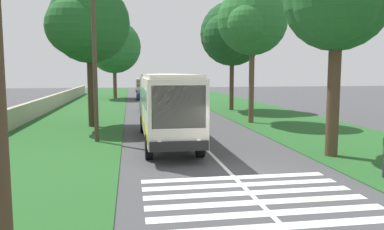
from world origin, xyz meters
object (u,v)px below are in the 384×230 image
coach_bus (166,103)px  roadside_tree_right_1 (250,23)px  roadside_tree_right_2 (230,35)px  trailing_minibus_0 (141,84)px  trailing_car_2 (143,95)px  trailing_car_0 (149,105)px  roadside_tree_left_1 (113,48)px  roadside_tree_right_0 (335,0)px  utility_pole (95,59)px  trailing_car_1 (174,98)px  roadside_tree_left_2 (87,26)px  trailing_car_3 (163,91)px

coach_bus → roadside_tree_right_1: (7.14, -6.95, 5.31)m
coach_bus → roadside_tree_right_2: roadside_tree_right_2 is taller
trailing_minibus_0 → trailing_car_2: bearing=178.8°
trailing_car_0 → roadside_tree_left_1: bearing=12.3°
trailing_car_0 → roadside_tree_right_2: (-0.36, -7.94, 6.70)m
roadside_tree_right_0 → utility_pole: 12.28m
trailing_car_0 → roadside_tree_left_1: 20.20m
trailing_minibus_0 → utility_pole: 52.30m
coach_bus → trailing_car_1: bearing=-7.5°
roadside_tree_right_0 → roadside_tree_right_2: roadside_tree_right_2 is taller
roadside_tree_left_1 → roadside_tree_right_0: size_ratio=1.17×
trailing_car_1 → trailing_minibus_0: (27.16, 3.06, 0.88)m
trailing_minibus_0 → roadside_tree_right_1: roadside_tree_right_1 is taller
roadside_tree_left_2 → utility_pole: roadside_tree_left_2 is taller
trailing_car_0 → trailing_minibus_0: bearing=-0.6°
coach_bus → roadside_tree_right_0: (-4.84, -6.94, 4.80)m
trailing_car_1 → utility_pole: (-24.90, 7.12, 3.87)m
roadside_tree_right_1 → coach_bus: bearing=135.7°
roadside_tree_right_0 → roadside_tree_right_1: bearing=-0.1°
roadside_tree_right_0 → utility_pole: bearing=62.8°
coach_bus → trailing_car_0: 16.66m
trailing_minibus_0 → roadside_tree_right_0: roadside_tree_right_0 is taller
trailing_car_1 → trailing_minibus_0: bearing=6.4°
trailing_car_2 → trailing_car_3: same height
trailing_car_1 → roadside_tree_right_1: 19.96m
coach_bus → trailing_minibus_0: coach_bus is taller
roadside_tree_left_1 → trailing_car_3: bearing=-46.8°
trailing_car_3 → roadside_tree_right_1: bearing=-174.4°
coach_bus → roadside_tree_right_1: size_ratio=1.10×
trailing_minibus_0 → trailing_car_3: bearing=-162.6°
trailing_car_3 → roadside_tree_left_2: roadside_tree_left_2 is taller
roadside_tree_left_2 → roadside_tree_right_0: size_ratio=1.05×
trailing_car_3 → roadside_tree_right_0: (-47.32, -3.43, 6.28)m
roadside_tree_right_2 → roadside_tree_right_1: bearing=174.3°
coach_bus → trailing_car_1: size_ratio=2.60×
trailing_car_3 → trailing_minibus_0: size_ratio=0.72×
coach_bus → roadside_tree_right_0: roadside_tree_right_0 is taller
trailing_car_2 → roadside_tree_left_1: bearing=59.5°
trailing_car_1 → trailing_minibus_0: 27.34m
trailing_car_0 → roadside_tree_right_1: bearing=-143.3°
trailing_car_3 → roadside_tree_right_0: roadside_tree_right_0 is taller
trailing_car_0 → trailing_minibus_0: trailing_minibus_0 is taller
trailing_car_2 → roadside_tree_left_2: (-26.05, 4.59, 6.31)m
trailing_car_2 → roadside_tree_right_1: bearing=-164.6°
roadside_tree_right_1 → trailing_minibus_0: bearing=8.3°
trailing_car_2 → trailing_car_0: bearing=-179.8°
trailing_car_1 → roadside_tree_right_2: 12.34m
roadside_tree_right_1 → roadside_tree_right_2: 9.14m
trailing_car_2 → utility_pole: utility_pole is taller
trailing_car_1 → roadside_tree_right_2: size_ratio=0.40×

